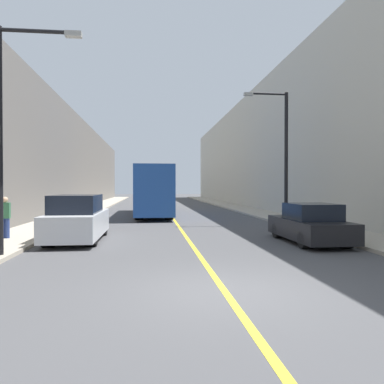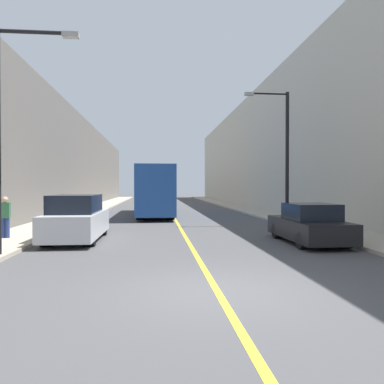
# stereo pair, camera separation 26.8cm
# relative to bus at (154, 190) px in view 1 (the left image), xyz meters

# --- Properties ---
(ground_plane) EXTENTS (200.00, 200.00, 0.00)m
(ground_plane) POSITION_rel_bus_xyz_m (1.30, -20.78, -1.90)
(ground_plane) COLOR #474749
(sidewalk_left) EXTENTS (2.66, 72.00, 0.13)m
(sidewalk_left) POSITION_rel_bus_xyz_m (-5.78, 9.22, -1.83)
(sidewalk_left) COLOR #A89E8C
(sidewalk_left) RESTS_ON ground
(sidewalk_right) EXTENTS (2.66, 72.00, 0.13)m
(sidewalk_right) POSITION_rel_bus_xyz_m (8.37, 9.22, -1.83)
(sidewalk_right) COLOR #A89E8C
(sidewalk_right) RESTS_ON ground
(building_row_left) EXTENTS (4.00, 72.00, 9.07)m
(building_row_left) POSITION_rel_bus_xyz_m (-9.11, 9.22, 2.64)
(building_row_left) COLOR #66605B
(building_row_left) RESTS_ON ground
(building_row_right) EXTENTS (4.00, 72.00, 11.70)m
(building_row_right) POSITION_rel_bus_xyz_m (11.70, 9.22, 3.95)
(building_row_right) COLOR #B7B2A3
(building_row_right) RESTS_ON ground
(road_center_line) EXTENTS (0.16, 72.00, 0.01)m
(road_center_line) POSITION_rel_bus_xyz_m (1.30, 9.22, -1.90)
(road_center_line) COLOR gold
(road_center_line) RESTS_ON ground
(bus) EXTENTS (2.54, 12.05, 3.56)m
(bus) POSITION_rel_bus_xyz_m (0.00, 0.00, 0.00)
(bus) COLOR #1E4793
(bus) RESTS_ON ground
(parked_suv_left) EXTENTS (1.92, 5.00, 1.85)m
(parked_suv_left) POSITION_rel_bus_xyz_m (-3.15, -13.07, -1.04)
(parked_suv_left) COLOR silver
(parked_suv_left) RESTS_ON ground
(car_right_near) EXTENTS (1.88, 4.47, 1.54)m
(car_right_near) POSITION_rel_bus_xyz_m (5.91, -14.58, -1.21)
(car_right_near) COLOR black
(car_right_near) RESTS_ON ground
(street_lamp_left) EXTENTS (2.53, 0.24, 6.84)m
(street_lamp_left) POSITION_rel_bus_xyz_m (-4.51, -16.66, 2.17)
(street_lamp_left) COLOR black
(street_lamp_left) RESTS_ON sidewalk_left
(street_lamp_right) EXTENTS (2.53, 0.24, 7.31)m
(street_lamp_right) POSITION_rel_bus_xyz_m (7.11, -8.18, 2.41)
(street_lamp_right) COLOR black
(street_lamp_right) RESTS_ON sidewalk_right
(pedestrian) EXTENTS (0.36, 0.23, 1.64)m
(pedestrian) POSITION_rel_bus_xyz_m (-5.97, -12.92, -0.91)
(pedestrian) COLOR navy
(pedestrian) RESTS_ON sidewalk_left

